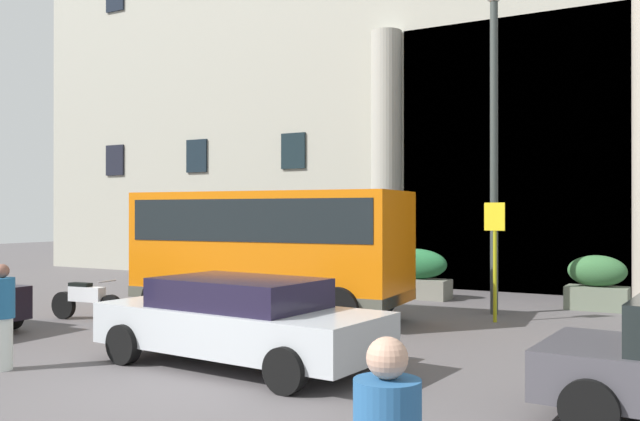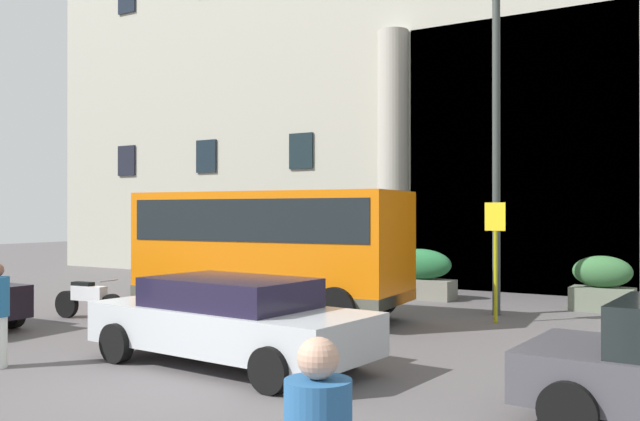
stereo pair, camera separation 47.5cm
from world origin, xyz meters
TOP-DOWN VIEW (x-y plane):
  - ground_plane at (0.00, 0.00)m, footprint 80.00×64.00m
  - orange_minibus at (-2.44, 5.50)m, footprint 6.24×2.99m
  - bus_stop_sign at (2.09, 7.35)m, footprint 0.44×0.08m
  - hedge_planter_entrance_right at (-0.89, 10.35)m, footprint 1.84×0.80m
  - hedge_planter_west at (3.74, 10.42)m, footprint 1.42×0.81m
  - hedge_planter_entrance_left at (-8.94, 10.44)m, footprint 1.96×0.74m
  - parked_coupe_end at (-0.21, 1.29)m, footprint 4.72×2.29m
  - scooter_by_planter at (-5.72, 3.18)m, footprint 1.93×0.55m
  - lamppost_plaza_centre at (1.76, 8.51)m, footprint 0.40×0.40m

SIDE VIEW (x-z plane):
  - ground_plane at x=0.00m, z-range -0.12..0.00m
  - scooter_by_planter at x=-5.72m, z-range 0.01..0.90m
  - hedge_planter_entrance_left at x=-8.94m, z-range -0.02..1.27m
  - hedge_planter_west at x=3.74m, z-range -0.02..1.30m
  - hedge_planter_entrance_right at x=-0.89m, z-range -0.02..1.33m
  - parked_coupe_end at x=-0.21m, z-range 0.03..1.38m
  - bus_stop_sign at x=2.09m, z-range 0.31..2.87m
  - orange_minibus at x=-2.44m, z-range 0.27..3.07m
  - lamppost_plaza_centre at x=1.76m, z-range 0.62..8.24m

